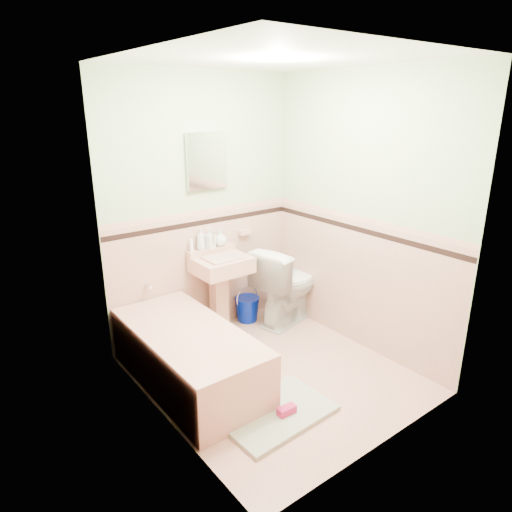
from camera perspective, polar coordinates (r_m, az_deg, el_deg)
floor at (r=4.05m, az=2.21°, el=-14.48°), size 2.20×2.20×0.00m
ceiling at (r=3.41m, az=2.78°, el=23.50°), size 2.20×2.20×0.00m
wall_back at (r=4.40m, az=-6.75°, el=5.88°), size 2.50×0.00×2.50m
wall_front at (r=2.81m, az=16.91°, el=-2.10°), size 2.50×0.00×2.50m
wall_left at (r=3.01m, az=-12.34°, el=-0.34°), size 0.00×2.50×2.50m
wall_right at (r=4.22m, az=13.03°, el=4.98°), size 0.00×2.50×2.50m
wainscot_back at (r=4.58m, az=-6.37°, el=-2.11°), size 2.00×0.00×2.00m
wainscot_front at (r=3.10m, az=15.59°, el=-13.37°), size 2.00×0.00×2.00m
wainscot_left at (r=3.28m, az=-11.37°, el=-11.10°), size 0.00×2.20×2.20m
wainscot_right at (r=4.40m, az=12.32°, el=-3.29°), size 0.00×2.20×2.20m
accent_back at (r=4.42m, az=-6.57°, el=4.20°), size 2.00×0.00×2.00m
accent_front at (r=2.87m, az=16.39°, el=-4.44°), size 2.00×0.00×2.00m
accent_left at (r=3.06m, az=-11.88°, el=-2.57°), size 0.00×2.20×2.20m
accent_right at (r=4.24m, az=12.75°, el=3.24°), size 0.00×2.20×2.20m
cap_back at (r=4.39m, az=-6.61°, el=5.46°), size 2.00×0.00×2.00m
cap_front at (r=2.83m, az=16.57°, el=-2.57°), size 2.00×0.00×2.00m
cap_left at (r=3.03m, az=-12.00°, el=-0.81°), size 0.00×2.20×2.20m
cap_right at (r=4.21m, az=12.84°, el=4.55°), size 0.00×2.20×2.20m
bathtub at (r=3.86m, az=-8.38°, el=-12.50°), size 0.70×1.50×0.45m
tub_faucet at (r=4.27m, az=-13.38°, el=-3.63°), size 0.04×0.12×0.04m
sink at (r=4.49m, az=-4.22°, el=-5.10°), size 0.52×0.48×0.81m
sink_faucet at (r=4.42m, az=-5.38°, el=1.96°), size 0.02×0.02×0.10m
medicine_cabinet at (r=4.33m, az=-6.19°, el=11.74°), size 0.41×0.04×0.52m
soap_dish at (r=4.69m, az=-1.43°, el=3.02°), size 0.13×0.08×0.04m
soap_bottle_left at (r=4.39m, az=-6.93°, el=2.10°), size 0.10×0.10×0.21m
soap_bottle_mid at (r=4.44m, az=-5.83°, el=2.22°), size 0.11×0.11×0.19m
soap_bottle_right at (r=4.51m, az=-4.49°, el=2.28°), size 0.16×0.16×0.16m
tube at (r=4.35m, az=-8.08°, el=1.30°), size 0.05×0.05×0.12m
toilet at (r=4.78m, az=4.01°, el=-3.47°), size 0.91×0.65×0.83m
bucket at (r=4.88m, az=-1.11°, el=-6.62°), size 0.29×0.29×0.26m
bath_mat at (r=3.60m, az=2.43°, el=-18.93°), size 0.85×0.59×0.03m
shoe at (r=3.55m, az=3.85°, el=-18.66°), size 0.15×0.07×0.06m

